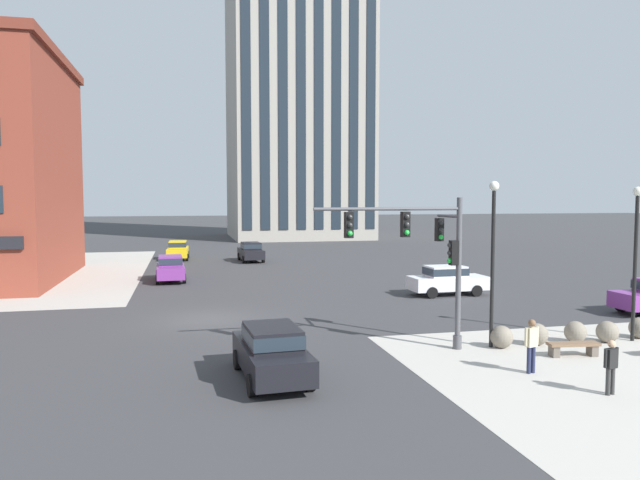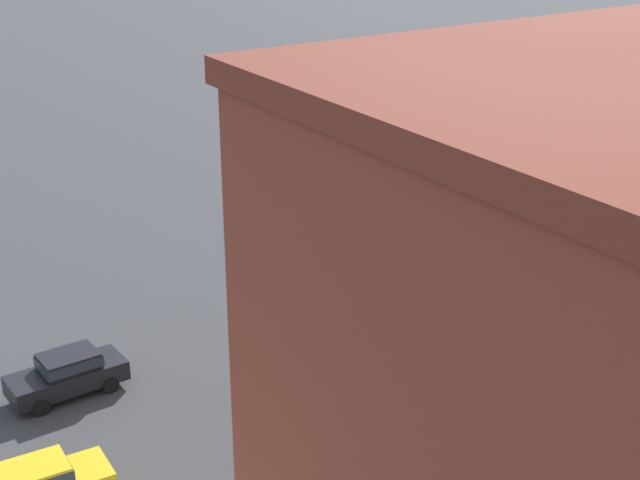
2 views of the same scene
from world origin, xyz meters
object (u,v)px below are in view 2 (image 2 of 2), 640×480
object	(u,v)px
bollard_sphere_curb_c	(516,179)
pedestrian_at_curb	(558,137)
pedestrian_with_bag	(600,178)
car_main_mid	(368,205)
bench_near_signal	(550,181)
car_main_northbound_near	(402,367)
bollard_sphere_curb_e	(483,167)
bollard_sphere_curb_a	(554,192)
street_lamp_mid_sidewalk	(497,119)
bollard_sphere_curb_b	(535,186)
car_cross_far	(391,151)
bollard_sphere_curb_d	(505,173)
pedestrian_walking_east	(551,146)
traffic_signal_main	(589,153)
bench_mid_block	(520,165)
car_cross_westbound	(68,372)
pedestrian_near_bench	(613,169)
street_lamp_corner_near	(561,140)

from	to	relation	value
bollard_sphere_curb_c	pedestrian_at_curb	bearing A→B (deg)	-63.30
pedestrian_with_bag	pedestrian_at_curb	bearing A→B (deg)	-29.73
pedestrian_with_bag	car_main_mid	xyz separation A→B (m)	(3.95, 14.50, -0.08)
bench_near_signal	car_main_northbound_near	size ratio (longest dim) A/B	0.41
bollard_sphere_curb_e	bench_near_signal	xyz separation A→B (m)	(-4.28, -1.74, -0.09)
bollard_sphere_curb_a	street_lamp_mid_sidewalk	bearing A→B (deg)	-1.63
bollard_sphere_curb_b	car_main_northbound_near	size ratio (longest dim) A/B	0.19
bollard_sphere_curb_c	car_cross_far	size ratio (longest dim) A/B	0.19
bollard_sphere_curb_d	pedestrian_walking_east	size ratio (longest dim) A/B	0.52
bollard_sphere_curb_a	car_cross_far	bearing A→B (deg)	21.07
traffic_signal_main	bollard_sphere_curb_b	bearing A→B (deg)	-5.22
car_main_mid	pedestrian_walking_east	bearing A→B (deg)	-80.88
traffic_signal_main	bench_mid_block	bearing A→B (deg)	-18.89
bollard_sphere_curb_e	car_main_mid	world-z (taller)	car_main_mid
street_lamp_mid_sidewalk	car_cross_westbound	xyz separation A→B (m)	(-11.24, 31.96, -2.78)
traffic_signal_main	car_cross_westbound	bearing A→B (deg)	95.45
bollard_sphere_curb_b	street_lamp_mid_sidewalk	world-z (taller)	street_lamp_mid_sidewalk
bench_near_signal	street_lamp_mid_sidewalk	bearing A→B (deg)	21.43
pedestrian_near_bench	street_lamp_mid_sidewalk	bearing A→B (deg)	44.72
bollard_sphere_curb_b	pedestrian_walking_east	distance (m)	7.43
bollard_sphere_curb_d	bench_near_signal	world-z (taller)	bollard_sphere_curb_d
bench_mid_block	car_cross_westbound	size ratio (longest dim) A/B	0.40
bench_near_signal	pedestrian_walking_east	distance (m)	5.95
street_lamp_corner_near	traffic_signal_main	bearing A→B (deg)	173.84
bollard_sphere_curb_e	car_cross_westbound	size ratio (longest dim) A/B	0.18
bollard_sphere_curb_a	street_lamp_mid_sidewalk	distance (m)	6.42
pedestrian_with_bag	car_cross_far	xyz separation A→B (m)	(11.53, 7.20, -0.08)
street_lamp_corner_near	car_cross_far	bearing A→B (deg)	19.57
car_cross_far	car_cross_westbound	bearing A→B (deg)	120.81
bollard_sphere_curb_c	pedestrian_near_bench	xyz separation A→B (m)	(-2.93, -5.47, 0.47)
bollard_sphere_curb_b	car_cross_far	distance (m)	10.13
car_cross_westbound	car_main_mid	bearing A→B (deg)	-66.35
street_lamp_corner_near	car_main_mid	distance (m)	12.13
bollard_sphere_curb_e	car_cross_westbound	world-z (taller)	car_cross_westbound
pedestrian_at_curb	pedestrian_with_bag	world-z (taller)	pedestrian_at_curb
bollard_sphere_curb_c	pedestrian_walking_east	size ratio (longest dim) A/B	0.52
pedestrian_with_bag	car_main_northbound_near	xyz separation A→B (m)	(-11.55, 23.93, -0.08)
bollard_sphere_curb_e	traffic_signal_main	bearing A→B (deg)	177.90
bollard_sphere_curb_d	street_lamp_mid_sidewalk	world-z (taller)	street_lamp_mid_sidewalk
bollard_sphere_curb_d	street_lamp_corner_near	xyz separation A→B (m)	(-4.71, 0.36, 3.38)
pedestrian_at_curb	street_lamp_corner_near	size ratio (longest dim) A/B	0.28
bench_near_signal	street_lamp_mid_sidewalk	world-z (taller)	street_lamp_mid_sidewalk
traffic_signal_main	bollard_sphere_curb_c	xyz separation A→B (m)	(5.91, -0.37, -3.22)
bollard_sphere_curb_a	pedestrian_with_bag	bearing A→B (deg)	-103.82
pedestrian_at_curb	bench_mid_block	bearing A→B (deg)	108.60
pedestrian_near_bench	car_cross_far	world-z (taller)	car_cross_far
bollard_sphere_curb_a	pedestrian_at_curb	world-z (taller)	pedestrian_at_curb
bollard_sphere_curb_b	pedestrian_at_curb	distance (m)	9.34
bench_mid_block	car_cross_far	xyz separation A→B (m)	(5.55, 6.41, 0.59)
bench_mid_block	car_main_northbound_near	size ratio (longest dim) A/B	0.41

